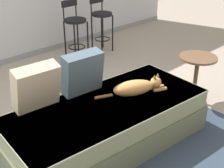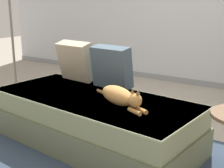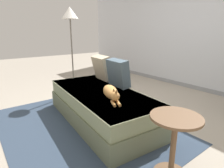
{
  "view_description": "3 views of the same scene",
  "coord_description": "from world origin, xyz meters",
  "px_view_note": "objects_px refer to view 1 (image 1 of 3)",
  "views": [
    {
      "loc": [
        -1.72,
        -2.25,
        1.95
      ],
      "look_at": [
        0.15,
        -0.3,
        0.58
      ],
      "focal_mm": 50.0,
      "sensor_mm": 36.0,
      "label": 1
    },
    {
      "loc": [
        1.66,
        -2.57,
        1.3
      ],
      "look_at": [
        0.15,
        -0.3,
        0.58
      ],
      "focal_mm": 50.0,
      "sensor_mm": 36.0,
      "label": 2
    },
    {
      "loc": [
        2.15,
        -1.82,
        1.29
      ],
      "look_at": [
        0.15,
        -0.3,
        0.58
      ],
      "focal_mm": 30.0,
      "sensor_mm": 36.0,
      "label": 3
    }
  ],
  "objects_px": {
    "throw_pillow_middle": "(82,73)",
    "bar_stool_by_doorway": "(101,20)",
    "bar_stool_near_window": "(75,26)",
    "couch": "(108,124)",
    "throw_pillow_corner": "(36,87)",
    "side_table": "(196,73)",
    "cat": "(136,87)"
  },
  "relations": [
    {
      "from": "bar_stool_near_window",
      "to": "bar_stool_by_doorway",
      "type": "relative_size",
      "value": 1.03
    },
    {
      "from": "bar_stool_near_window",
      "to": "bar_stool_by_doorway",
      "type": "distance_m",
      "value": 0.56
    },
    {
      "from": "throw_pillow_corner",
      "to": "bar_stool_by_doorway",
      "type": "xyz_separation_m",
      "value": [
        2.22,
        1.59,
        -0.13
      ]
    },
    {
      "from": "couch",
      "to": "side_table",
      "type": "height_order",
      "value": "side_table"
    },
    {
      "from": "throw_pillow_middle",
      "to": "couch",
      "type": "bearing_deg",
      "value": -86.91
    },
    {
      "from": "throw_pillow_corner",
      "to": "cat",
      "type": "distance_m",
      "value": 0.96
    },
    {
      "from": "cat",
      "to": "throw_pillow_middle",
      "type": "bearing_deg",
      "value": 131.21
    },
    {
      "from": "side_table",
      "to": "bar_stool_by_doorway",
      "type": "bearing_deg",
      "value": 79.72
    },
    {
      "from": "couch",
      "to": "side_table",
      "type": "bearing_deg",
      "value": -5.09
    },
    {
      "from": "bar_stool_by_doorway",
      "to": "throw_pillow_corner",
      "type": "bearing_deg",
      "value": -144.36
    },
    {
      "from": "throw_pillow_corner",
      "to": "throw_pillow_middle",
      "type": "height_order",
      "value": "throw_pillow_corner"
    },
    {
      "from": "couch",
      "to": "bar_stool_by_doorway",
      "type": "relative_size",
      "value": 2.24
    },
    {
      "from": "couch",
      "to": "throw_pillow_middle",
      "type": "relative_size",
      "value": 4.81
    },
    {
      "from": "throw_pillow_middle",
      "to": "bar_stool_near_window",
      "type": "xyz_separation_m",
      "value": [
        1.17,
        1.64,
        -0.13
      ]
    },
    {
      "from": "couch",
      "to": "bar_stool_near_window",
      "type": "bearing_deg",
      "value": 59.78
    },
    {
      "from": "throw_pillow_corner",
      "to": "side_table",
      "type": "relative_size",
      "value": 0.72
    },
    {
      "from": "throw_pillow_corner",
      "to": "couch",
      "type": "bearing_deg",
      "value": -37.4
    },
    {
      "from": "throw_pillow_middle",
      "to": "cat",
      "type": "relative_size",
      "value": 0.62
    },
    {
      "from": "bar_stool_near_window",
      "to": "bar_stool_by_doorway",
      "type": "height_order",
      "value": "bar_stool_near_window"
    },
    {
      "from": "cat",
      "to": "bar_stool_by_doorway",
      "type": "distance_m",
      "value": 2.46
    },
    {
      "from": "throw_pillow_middle",
      "to": "bar_stool_by_doorway",
      "type": "xyz_separation_m",
      "value": [
        1.73,
        1.64,
        -0.13
      ]
    },
    {
      "from": "bar_stool_near_window",
      "to": "throw_pillow_middle",
      "type": "bearing_deg",
      "value": -125.64
    },
    {
      "from": "throw_pillow_middle",
      "to": "side_table",
      "type": "relative_size",
      "value": 0.71
    },
    {
      "from": "throw_pillow_middle",
      "to": "side_table",
      "type": "xyz_separation_m",
      "value": [
        1.35,
        -0.46,
        -0.28
      ]
    },
    {
      "from": "couch",
      "to": "throw_pillow_middle",
      "type": "xyz_separation_m",
      "value": [
        -0.02,
        0.35,
        0.44
      ]
    },
    {
      "from": "throw_pillow_corner",
      "to": "bar_stool_near_window",
      "type": "height_order",
      "value": "bar_stool_near_window"
    },
    {
      "from": "throw_pillow_middle",
      "to": "bar_stool_near_window",
      "type": "height_order",
      "value": "bar_stool_near_window"
    },
    {
      "from": "throw_pillow_middle",
      "to": "bar_stool_by_doorway",
      "type": "distance_m",
      "value": 2.39
    },
    {
      "from": "couch",
      "to": "cat",
      "type": "height_order",
      "value": "cat"
    },
    {
      "from": "cat",
      "to": "bar_stool_near_window",
      "type": "height_order",
      "value": "bar_stool_near_window"
    },
    {
      "from": "side_table",
      "to": "throw_pillow_middle",
      "type": "bearing_deg",
      "value": 161.0
    },
    {
      "from": "cat",
      "to": "side_table",
      "type": "bearing_deg",
      "value": -3.6
    }
  ]
}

